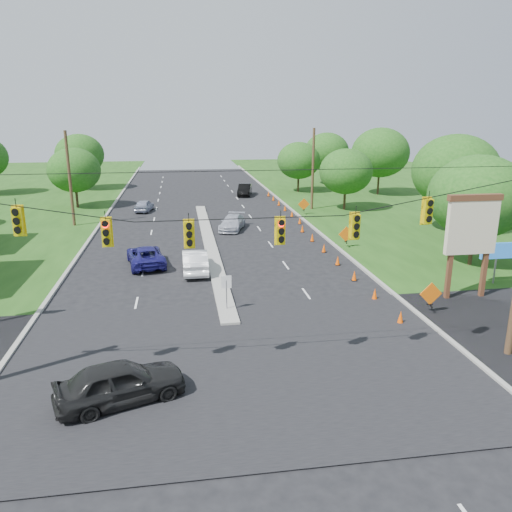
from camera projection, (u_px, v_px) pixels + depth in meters
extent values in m
plane|color=black|center=(240.00, 363.00, 21.62)|extent=(160.00, 160.00, 0.00)
cube|color=black|center=(240.00, 363.00, 21.62)|extent=(160.00, 14.00, 0.02)
cube|color=gray|center=(100.00, 225.00, 48.67)|extent=(0.25, 110.00, 0.16)
cube|color=gray|center=(302.00, 219.00, 51.62)|extent=(0.25, 110.00, 0.16)
cube|color=gray|center=(210.00, 244.00, 41.59)|extent=(1.00, 34.00, 0.18)
cylinder|color=gray|center=(227.00, 296.00, 27.08)|extent=(0.06, 0.06, 1.80)
cube|color=white|center=(226.00, 282.00, 26.86)|extent=(0.55, 0.04, 0.70)
cylinder|color=black|center=(242.00, 208.00, 18.76)|extent=(24.00, 0.04, 0.04)
cube|color=yellow|center=(18.00, 221.00, 17.66)|extent=(0.34, 0.24, 1.00)
cube|color=yellow|center=(107.00, 233.00, 18.24)|extent=(0.34, 0.24, 1.00)
cube|color=yellow|center=(189.00, 235.00, 18.73)|extent=(0.34, 0.24, 1.00)
cube|color=yellow|center=(280.00, 231.00, 19.24)|extent=(0.34, 0.24, 1.00)
cube|color=yellow|center=(355.00, 227.00, 19.65)|extent=(0.34, 0.24, 1.00)
cube|color=yellow|center=(428.00, 211.00, 19.95)|extent=(0.34, 0.24, 1.00)
cylinder|color=#422D1C|center=(70.00, 179.00, 47.09)|extent=(0.28, 0.28, 9.00)
cylinder|color=#422D1C|center=(313.00, 169.00, 55.50)|extent=(0.28, 0.28, 9.00)
cube|color=#59331E|center=(450.00, 263.00, 28.61)|extent=(0.25, 0.25, 4.40)
cube|color=#59331E|center=(485.00, 261.00, 28.94)|extent=(0.25, 0.25, 4.40)
cube|color=beige|center=(472.00, 226.00, 28.20)|extent=(3.00, 0.35, 3.20)
cube|color=#59331E|center=(475.00, 197.00, 27.75)|extent=(3.20, 0.40, 0.35)
cylinder|color=gray|center=(495.00, 266.00, 31.42)|extent=(0.12, 0.12, 2.40)
cube|color=blue|center=(497.00, 251.00, 31.14)|extent=(2.20, 0.20, 1.00)
cone|color=#FF5304|center=(401.00, 317.00, 25.65)|extent=(0.32, 0.32, 0.70)
cone|color=#FF5304|center=(375.00, 294.00, 28.98)|extent=(0.32, 0.32, 0.70)
cone|color=#FF5304|center=(354.00, 275.00, 32.31)|extent=(0.32, 0.32, 0.70)
cone|color=#FF5304|center=(338.00, 260.00, 35.63)|extent=(0.32, 0.32, 0.70)
cone|color=#FF5304|center=(324.00, 248.00, 38.96)|extent=(0.32, 0.32, 0.70)
cone|color=#FF5304|center=(312.00, 237.00, 42.29)|extent=(0.32, 0.32, 0.70)
cone|color=#FF5304|center=(302.00, 228.00, 45.62)|extent=(0.32, 0.32, 0.70)
cone|color=#FF5304|center=(300.00, 221.00, 49.03)|extent=(0.32, 0.32, 0.70)
cone|color=#FF5304|center=(292.00, 214.00, 52.36)|extent=(0.32, 0.32, 0.70)
cone|color=#FF5304|center=(285.00, 208.00, 55.69)|extent=(0.32, 0.32, 0.70)
cone|color=#FF5304|center=(279.00, 203.00, 59.01)|extent=(0.32, 0.32, 0.70)
cone|color=#FF5304|center=(273.00, 198.00, 62.34)|extent=(0.32, 0.32, 0.70)
cone|color=#FF5304|center=(269.00, 194.00, 65.67)|extent=(0.32, 0.32, 0.70)
cube|color=black|center=(430.00, 304.00, 26.86)|extent=(0.06, 0.58, 0.26)
cube|color=black|center=(430.00, 304.00, 26.86)|extent=(0.06, 0.58, 0.26)
cube|color=orange|center=(431.00, 294.00, 26.69)|extent=(1.27, 0.05, 1.27)
cube|color=black|center=(346.00, 241.00, 40.17)|extent=(0.06, 0.58, 0.26)
cube|color=black|center=(346.00, 241.00, 40.17)|extent=(0.06, 0.58, 0.26)
cube|color=orange|center=(346.00, 234.00, 40.00)|extent=(1.27, 0.05, 1.27)
cube|color=black|center=(304.00, 210.00, 53.48)|extent=(0.06, 0.58, 0.26)
cube|color=black|center=(304.00, 210.00, 53.48)|extent=(0.06, 0.58, 0.26)
cube|color=orange|center=(304.00, 204.00, 53.31)|extent=(1.27, 0.05, 1.27)
cylinder|color=black|center=(77.00, 197.00, 57.26)|extent=(0.28, 0.28, 2.52)
ellipsoid|color=#194C14|center=(74.00, 170.00, 56.42)|extent=(5.88, 5.88, 5.04)
cylinder|color=black|center=(82.00, 180.00, 71.18)|extent=(0.28, 0.28, 2.88)
ellipsoid|color=#194C14|center=(80.00, 155.00, 70.22)|extent=(6.72, 6.72, 5.76)
cylinder|color=black|center=(472.00, 246.00, 35.27)|extent=(0.28, 0.28, 2.88)
ellipsoid|color=#194C14|center=(478.00, 197.00, 34.31)|extent=(6.72, 6.72, 5.76)
cylinder|color=black|center=(451.00, 215.00, 45.32)|extent=(0.28, 0.28, 3.24)
ellipsoid|color=#194C14|center=(455.00, 171.00, 44.23)|extent=(7.56, 7.56, 6.48)
cylinder|color=black|center=(345.00, 199.00, 55.94)|extent=(0.28, 0.28, 2.52)
ellipsoid|color=#194C14|center=(346.00, 171.00, 55.10)|extent=(5.88, 5.88, 5.04)
cylinder|color=black|center=(378.00, 183.00, 66.52)|extent=(0.28, 0.28, 3.24)
ellipsoid|color=#194C14|center=(380.00, 153.00, 65.44)|extent=(7.56, 7.56, 6.48)
cylinder|color=black|center=(326.00, 175.00, 76.45)|extent=(0.28, 0.28, 2.88)
ellipsoid|color=#194C14|center=(327.00, 152.00, 75.48)|extent=(6.72, 6.72, 5.76)
cylinder|color=black|center=(298.00, 183.00, 68.96)|extent=(0.28, 0.28, 2.52)
ellipsoid|color=#194C14|center=(299.00, 161.00, 68.12)|extent=(5.88, 5.88, 5.04)
imported|color=black|center=(120.00, 382.00, 18.52)|extent=(5.15, 3.40, 1.63)
imported|color=white|center=(195.00, 261.00, 34.01)|extent=(1.71, 4.76, 1.56)
imported|color=navy|center=(146.00, 256.00, 35.49)|extent=(3.20, 5.44, 1.42)
imported|color=#B2B5C3|center=(232.00, 223.00, 46.54)|extent=(3.23, 5.01, 1.35)
imported|color=#8E94AB|center=(144.00, 205.00, 55.39)|extent=(2.24, 4.09, 1.32)
imported|color=black|center=(245.00, 190.00, 66.25)|extent=(2.57, 4.87, 1.53)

